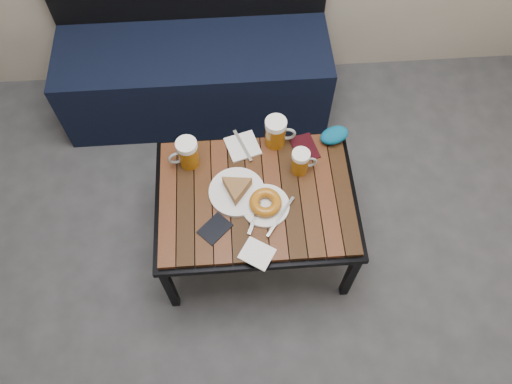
{
  "coord_description": "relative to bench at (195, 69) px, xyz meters",
  "views": [
    {
      "loc": [
        -0.02,
        -0.14,
        2.27
      ],
      "look_at": [
        0.05,
        0.86,
        0.5
      ],
      "focal_mm": 35.0,
      "sensor_mm": 36.0,
      "label": 1
    }
  ],
  "objects": [
    {
      "name": "beer_mug_centre",
      "position": [
        0.37,
        -0.65,
        0.27
      ],
      "size": [
        0.14,
        0.09,
        0.15
      ],
      "rotation": [
        0.0,
        0.0,
        -0.05
      ],
      "color": "#8B500B",
      "rests_on": "cafe_table"
    },
    {
      "name": "passport_navy",
      "position": [
        0.09,
        -1.05,
        0.2
      ],
      "size": [
        0.15,
        0.15,
        0.01
      ],
      "primitive_type": "cube",
      "rotation": [
        0.0,
        0.0,
        -0.8
      ],
      "color": "black",
      "rests_on": "cafe_table"
    },
    {
      "name": "cafe_table",
      "position": [
        0.26,
        -0.91,
        0.16
      ],
      "size": [
        0.84,
        0.62,
        0.47
      ],
      "color": "black",
      "rests_on": "ground"
    },
    {
      "name": "napkin_right",
      "position": [
        0.25,
        -1.17,
        0.2
      ],
      "size": [
        0.16,
        0.15,
        0.01
      ],
      "rotation": [
        0.0,
        0.0,
        -0.57
      ],
      "color": "white",
      "rests_on": "cafe_table"
    },
    {
      "name": "plate_pie",
      "position": [
        0.18,
        -0.89,
        0.23
      ],
      "size": [
        0.23,
        0.23,
        0.07
      ],
      "color": "white",
      "rests_on": "cafe_table"
    },
    {
      "name": "knit_pouch",
      "position": [
        0.62,
        -0.65,
        0.23
      ],
      "size": [
        0.15,
        0.13,
        0.06
      ],
      "primitive_type": "ellipsoid",
      "rotation": [
        0.0,
        0.0,
        0.37
      ],
      "color": "navy",
      "rests_on": "cafe_table"
    },
    {
      "name": "bench",
      "position": [
        0.0,
        0.0,
        0.0
      ],
      "size": [
        1.4,
        0.5,
        0.95
      ],
      "color": "black",
      "rests_on": "ground"
    },
    {
      "name": "napkin_left",
      "position": [
        0.22,
        -0.66,
        0.2
      ],
      "size": [
        0.16,
        0.17,
        0.01
      ],
      "rotation": [
        0.0,
        0.0,
        0.28
      ],
      "color": "white",
      "rests_on": "cafe_table"
    },
    {
      "name": "beer_mug_right",
      "position": [
        0.46,
        -0.79,
        0.26
      ],
      "size": [
        0.11,
        0.08,
        0.12
      ],
      "rotation": [
        0.0,
        0.0,
        0.04
      ],
      "color": "#8B500B",
      "rests_on": "cafe_table"
    },
    {
      "name": "passport_burgundy",
      "position": [
        0.49,
        -0.69,
        0.2
      ],
      "size": [
        0.13,
        0.16,
        0.01
      ],
      "primitive_type": "cube",
      "rotation": [
        0.0,
        0.0,
        0.24
      ],
      "color": "black",
      "rests_on": "cafe_table"
    },
    {
      "name": "plate_bagel",
      "position": [
        0.3,
        -0.96,
        0.22
      ],
      "size": [
        0.22,
        0.24,
        0.05
      ],
      "color": "white",
      "rests_on": "cafe_table"
    },
    {
      "name": "beer_mug_left",
      "position": [
        -0.01,
        -0.73,
        0.27
      ],
      "size": [
        0.14,
        0.1,
        0.14
      ],
      "rotation": [
        0.0,
        0.0,
        3.39
      ],
      "color": "#8B500B",
      "rests_on": "cafe_table"
    }
  ]
}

